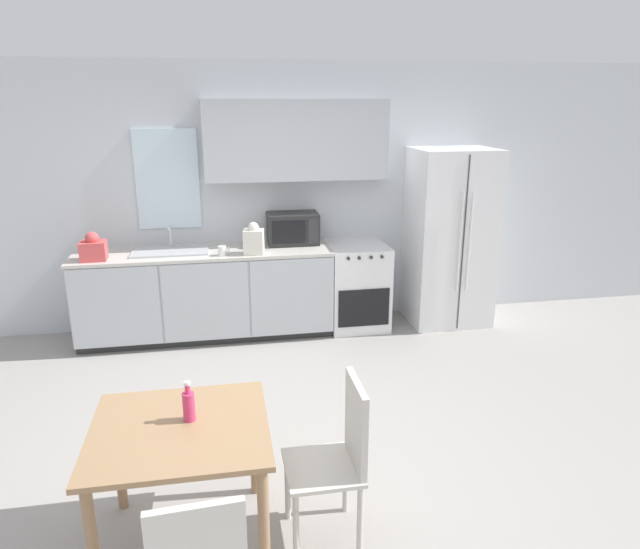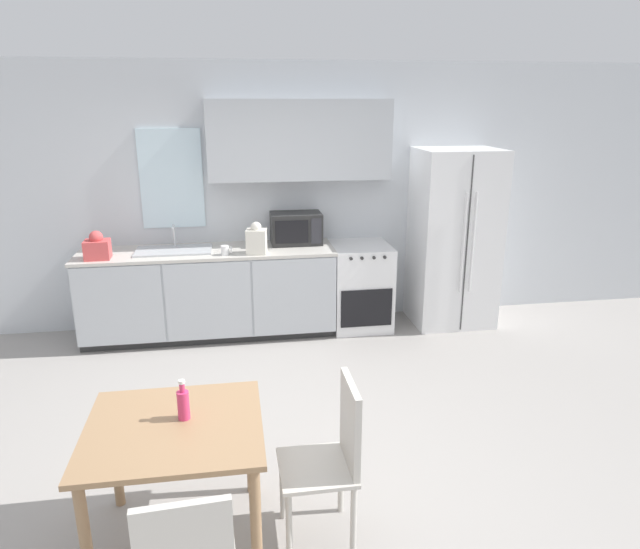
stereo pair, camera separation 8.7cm
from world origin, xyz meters
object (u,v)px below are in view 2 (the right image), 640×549
(coffee_mug, at_px, (226,250))
(dining_table, at_px, (175,444))
(dining_chair_side, at_px, (334,450))
(drink_bottle, at_px, (183,404))
(refrigerator, at_px, (454,238))
(oven_range, at_px, (360,286))
(microwave, at_px, (296,228))

(coffee_mug, height_order, dining_table, coffee_mug)
(coffee_mug, bearing_deg, dining_chair_side, -78.61)
(drink_bottle, bearing_deg, dining_chair_side, -9.81)
(dining_chair_side, distance_m, drink_bottle, 0.84)
(refrigerator, relative_size, coffee_mug, 17.19)
(oven_range, height_order, dining_chair_side, dining_chair_side)
(microwave, xyz_separation_m, drink_bottle, (-0.94, -2.98, -0.25))
(oven_range, height_order, microwave, microwave)
(dining_chair_side, bearing_deg, microwave, -3.29)
(drink_bottle, bearing_deg, coffee_mug, 85.13)
(refrigerator, height_order, drink_bottle, refrigerator)
(coffee_mug, bearing_deg, oven_range, 9.14)
(drink_bottle, bearing_deg, oven_range, 60.72)
(refrigerator, relative_size, drink_bottle, 8.30)
(refrigerator, bearing_deg, drink_bottle, -132.55)
(refrigerator, bearing_deg, oven_range, 179.04)
(coffee_mug, bearing_deg, refrigerator, 4.91)
(dining_table, bearing_deg, microwave, 71.86)
(refrigerator, relative_size, dining_table, 2.04)
(oven_range, distance_m, dining_table, 3.35)
(oven_range, relative_size, dining_chair_side, 0.96)
(dining_table, height_order, drink_bottle, drink_bottle)
(microwave, bearing_deg, coffee_mug, -154.27)
(microwave, bearing_deg, oven_range, -10.87)
(oven_range, height_order, refrigerator, refrigerator)
(refrigerator, height_order, microwave, refrigerator)
(oven_range, bearing_deg, drink_bottle, -119.28)
(dining_table, xyz_separation_m, drink_bottle, (0.05, 0.06, 0.20))
(microwave, relative_size, dining_table, 0.57)
(microwave, height_order, dining_table, microwave)
(coffee_mug, xyz_separation_m, dining_table, (-0.27, -2.69, -0.34))
(dining_chair_side, bearing_deg, oven_range, -15.61)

